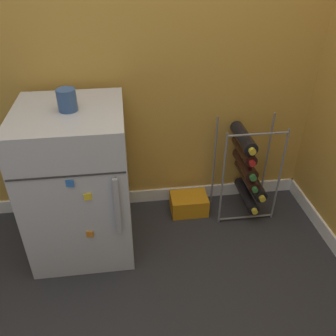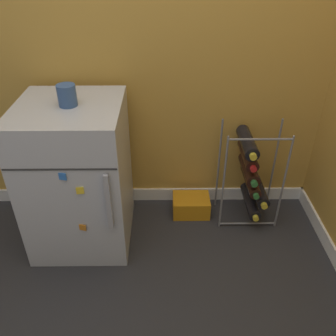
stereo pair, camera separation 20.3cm
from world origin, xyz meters
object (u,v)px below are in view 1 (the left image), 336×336
fridge_top_cup (67,100)px  soda_box (189,204)px  mini_fridge (79,182)px  wine_rack (247,168)px

fridge_top_cup → soda_box: bearing=15.9°
soda_box → fridge_top_cup: fridge_top_cup is taller
mini_fridge → soda_box: bearing=15.4°
mini_fridge → fridge_top_cup: size_ratio=7.99×
wine_rack → soda_box: (-0.35, 0.03, -0.27)m
mini_fridge → wine_rack: (1.00, 0.15, -0.09)m
mini_fridge → wine_rack: mini_fridge is taller
wine_rack → fridge_top_cup: 1.15m
mini_fridge → soda_box: mini_fridge is taller
mini_fridge → wine_rack: 1.01m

